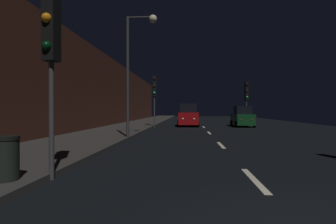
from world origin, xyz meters
TOP-DOWN VIEW (x-y plane):
  - ground at (0.00, 24.50)m, footprint 26.22×84.00m
  - sidewalk_left at (-6.91, 24.50)m, footprint 4.40×84.00m
  - building_facade_left at (-9.51, 21.00)m, footprint 0.80×63.00m
  - lane_centerline at (0.00, 12.44)m, footprint 0.16×21.22m
  - traffic_light_far_right at (4.61, 24.85)m, footprint 0.36×0.48m
  - traffic_light_near_left at (-4.71, 2.67)m, footprint 0.33×0.47m
  - traffic_light_far_left at (-4.61, 21.18)m, footprint 0.34×0.47m
  - streetlamp_overhead at (-4.33, 11.05)m, footprint 1.70×0.44m
  - trash_bin_curbside at (-5.35, 2.02)m, footprint 0.55×0.55m
  - car_approaching_headlights at (-1.44, 23.44)m, footprint 2.07×4.48m
  - car_parked_right_far at (3.81, 23.00)m, footprint 1.84×3.98m

SIDE VIEW (x-z plane):
  - ground at x=0.00m, z-range -0.02..0.00m
  - lane_centerline at x=0.00m, z-range 0.00..0.01m
  - sidewalk_left at x=-6.91m, z-range 0.00..0.15m
  - trash_bin_curbside at x=-5.35m, z-range 0.15..1.08m
  - car_parked_right_far at x=3.81m, z-range -0.09..1.92m
  - car_approaching_headlights at x=-1.44m, z-range -0.10..2.16m
  - traffic_light_far_right at x=4.61m, z-range 1.00..5.54m
  - traffic_light_near_left at x=-4.71m, z-range 1.04..5.70m
  - building_facade_left at x=-9.51m, z-range 0.00..6.81m
  - traffic_light_far_left at x=-4.61m, z-range 1.08..5.88m
  - streetlamp_overhead at x=-4.33m, z-range 1.14..7.95m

